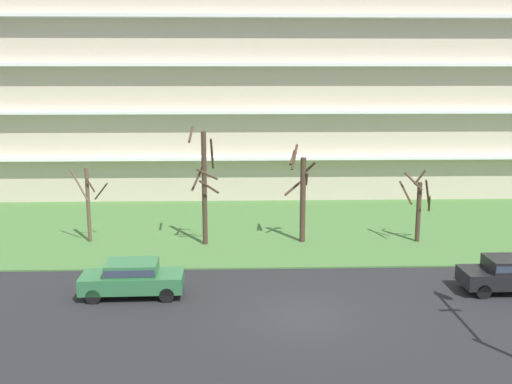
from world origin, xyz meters
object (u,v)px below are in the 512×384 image
object	(u,v)px
tree_center	(302,194)
sedan_black_center_left	(511,273)
tree_far_left	(89,202)
tree_left	(204,184)
sedan_green_near_left	(132,277)
tree_right	(418,206)

from	to	relation	value
tree_center	sedan_black_center_left	distance (m)	11.98
tree_far_left	tree_center	world-z (taller)	tree_center
tree_left	tree_center	bearing A→B (deg)	4.59
tree_center	sedan_green_near_left	world-z (taller)	tree_center
sedan_green_near_left	sedan_black_center_left	world-z (taller)	same
tree_far_left	tree_right	distance (m)	18.69
tree_left	sedan_green_near_left	distance (m)	8.69
tree_far_left	sedan_green_near_left	xyz separation A→B (m)	(3.82, -8.57, -1.50)
sedan_green_near_left	tree_center	bearing A→B (deg)	-136.35
tree_far_left	tree_center	size ratio (longest dim) A/B	0.78
tree_left	sedan_green_near_left	xyz separation A→B (m)	(-2.77, -7.81, -2.63)
tree_far_left	tree_left	distance (m)	6.73
tree_far_left	tree_left	size ratio (longest dim) A/B	0.65
tree_center	sedan_black_center_left	xyz separation A→B (m)	(8.46, -8.25, -1.97)
tree_right	sedan_black_center_left	xyz separation A→B (m)	(1.85, -7.97, -1.28)
sedan_green_near_left	sedan_black_center_left	xyz separation A→B (m)	(16.71, 0.00, 0.00)
tree_far_left	sedan_green_near_left	bearing A→B (deg)	-66.00
tree_right	tree_far_left	bearing A→B (deg)	178.14
tree_right	sedan_black_center_left	size ratio (longest dim) A/B	0.95
tree_far_left	tree_center	bearing A→B (deg)	-1.54
sedan_green_near_left	sedan_black_center_left	bearing A→B (deg)	178.65
tree_far_left	tree_left	bearing A→B (deg)	-6.63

